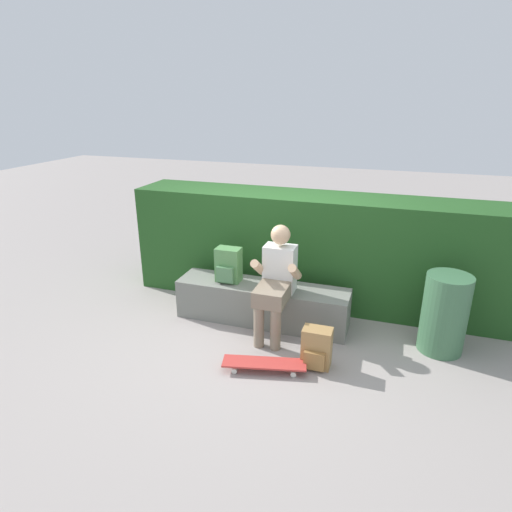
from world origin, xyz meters
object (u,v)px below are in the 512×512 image
person_skater (276,279)px  backpack_on_bench (228,265)px  backpack_on_ground (317,348)px  bench_main (262,303)px  trash_bin (444,314)px  skateboard_near_person (264,363)px

person_skater → backpack_on_bench: size_ratio=3.01×
backpack_on_bench → person_skater: bearing=-18.1°
backpack_on_bench → backpack_on_ground: bearing=-30.2°
bench_main → trash_bin: trash_bin is taller
backpack_on_bench → trash_bin: backpack_on_bench is taller
bench_main → backpack_on_ground: size_ratio=4.94×
person_skater → trash_bin: size_ratio=1.45×
bench_main → backpack_on_ground: (0.77, -0.69, -0.03)m
backpack_on_bench → trash_bin: size_ratio=0.48×
person_skater → trash_bin: bearing=7.1°
backpack_on_bench → skateboard_near_person: bearing=-51.7°
bench_main → trash_bin: 1.94m
skateboard_near_person → trash_bin: (1.61, 0.92, 0.34)m
backpack_on_bench → backpack_on_ground: 1.44m
bench_main → trash_bin: bearing=-0.1°
person_skater → skateboard_near_person: bearing=-82.5°
person_skater → backpack_on_ground: person_skater is taller
bench_main → backpack_on_bench: size_ratio=4.94×
bench_main → person_skater: size_ratio=1.64×
bench_main → backpack_on_bench: (-0.41, -0.01, 0.42)m
person_skater → backpack_on_ground: 0.86m
bench_main → backpack_on_ground: bearing=-42.0°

